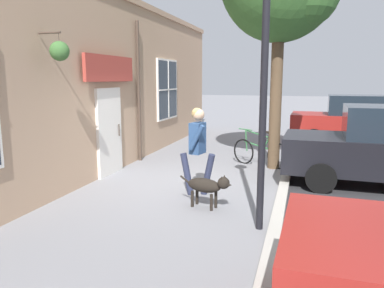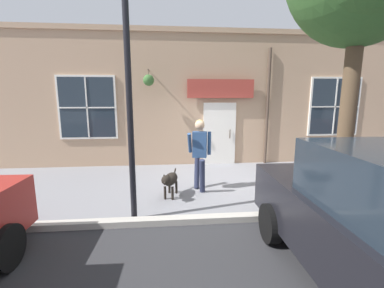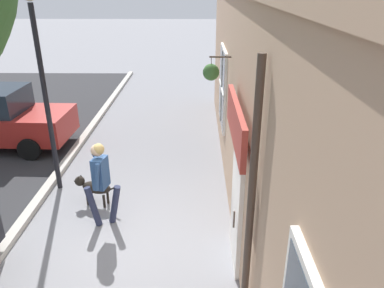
{
  "view_description": "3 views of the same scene",
  "coord_description": "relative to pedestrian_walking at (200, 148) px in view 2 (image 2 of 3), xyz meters",
  "views": [
    {
      "loc": [
        2.33,
        -7.69,
        2.32
      ],
      "look_at": [
        -0.07,
        0.31,
        0.86
      ],
      "focal_mm": 35.0,
      "sensor_mm": 36.0,
      "label": 1
    },
    {
      "loc": [
        6.36,
        -1.4,
        2.27
      ],
      "look_at": [
        0.06,
        -0.81,
        1.12
      ],
      "focal_mm": 24.0,
      "sensor_mm": 36.0,
      "label": 2
    },
    {
      "loc": [
        -1.49,
        5.61,
        4.5
      ],
      "look_at": [
        -1.39,
        -2.09,
        1.13
      ],
      "focal_mm": 35.0,
      "sensor_mm": 36.0,
      "label": 3
    }
  ],
  "objects": [
    {
      "name": "dog_on_leash",
      "position": [
        0.39,
        -0.73,
        -0.65
      ],
      "size": [
        1.05,
        0.44,
        0.65
      ],
      "color": "black",
      "rests_on": "ground_plane"
    },
    {
      "name": "storefront_facade",
      "position": [
        -2.68,
        0.66,
        1.17
      ],
      "size": [
        0.95,
        18.0,
        4.46
      ],
      "color": "tan",
      "rests_on": "ground_plane"
    },
    {
      "name": "leaning_bicycle",
      "position": [
        0.92,
        2.91,
        -0.69
      ],
      "size": [
        1.59,
        0.79,
        1.0
      ],
      "color": "black",
      "rests_on": "ground_plane"
    },
    {
      "name": "street_lamp",
      "position": [
        1.41,
        -1.42,
        1.88
      ],
      "size": [
        0.32,
        0.32,
        4.46
      ],
      "color": "black",
      "rests_on": "ground_plane"
    },
    {
      "name": "pedestrian_walking",
      "position": [
        0.0,
        0.0,
        0.0
      ],
      "size": [
        0.73,
        0.61,
        1.76
      ],
      "color": "#282D47",
      "rests_on": "ground_plane"
    },
    {
      "name": "ground_plane",
      "position": [
        -0.34,
        0.66,
        -1.07
      ],
      "size": [
        90.0,
        90.0,
        0.0
      ],
      "primitive_type": "plane",
      "color": "gray"
    }
  ]
}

